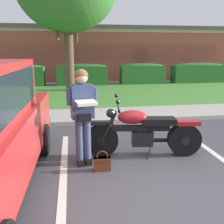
# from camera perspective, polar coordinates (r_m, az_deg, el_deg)

# --- Properties ---
(ground_plane) EXTENTS (140.00, 140.00, 0.00)m
(ground_plane) POSITION_cam_1_polar(r_m,az_deg,el_deg) (4.04, 6.05, -15.99)
(ground_plane) COLOR #424247
(curb_strip) EXTENTS (60.00, 0.20, 0.12)m
(curb_strip) POSITION_cam_1_polar(r_m,az_deg,el_deg) (7.07, -0.88, -2.08)
(curb_strip) COLOR #ADA89E
(curb_strip) RESTS_ON ground
(concrete_walk) EXTENTS (60.00, 1.50, 0.08)m
(concrete_walk) POSITION_cam_1_polar(r_m,az_deg,el_deg) (7.89, -1.74, -0.54)
(concrete_walk) COLOR #ADA89E
(concrete_walk) RESTS_ON ground
(grass_lawn) EXTENTS (60.00, 6.17, 0.06)m
(grass_lawn) POSITION_cam_1_polar(r_m,az_deg,el_deg) (11.63, -4.11, 4.09)
(grass_lawn) COLOR #478433
(grass_lawn) RESTS_ON ground
(stall_stripe_0) EXTENTS (0.14, 4.40, 0.01)m
(stall_stripe_0) POSITION_cam_1_polar(r_m,az_deg,el_deg) (4.11, -11.09, -15.61)
(stall_stripe_0) COLOR silver
(stall_stripe_0) RESTS_ON ground
(motorcycle) EXTENTS (2.24, 0.82, 1.18)m
(motorcycle) POSITION_cam_1_polar(r_m,az_deg,el_deg) (4.88, 8.18, -4.50)
(motorcycle) COLOR black
(motorcycle) RESTS_ON ground
(rider_person) EXTENTS (0.53, 0.62, 1.70)m
(rider_person) POSITION_cam_1_polar(r_m,az_deg,el_deg) (4.34, -6.69, 0.45)
(rider_person) COLOR black
(rider_person) RESTS_ON ground
(handbag) EXTENTS (0.28, 0.13, 0.36)m
(handbag) POSITION_cam_1_polar(r_m,az_deg,el_deg) (4.36, -2.24, -11.43)
(handbag) COLOR #562D19
(handbag) RESTS_ON ground
(hedge_left) EXTENTS (2.88, 0.90, 1.24)m
(hedge_left) POSITION_cam_1_polar(r_m,az_deg,el_deg) (14.98, -20.67, 7.85)
(hedge_left) COLOR #286028
(hedge_left) RESTS_ON ground
(hedge_center_left) EXTENTS (2.87, 0.90, 1.24)m
(hedge_center_left) POSITION_cam_1_polar(r_m,az_deg,el_deg) (14.68, -6.79, 8.53)
(hedge_center_left) COLOR #286028
(hedge_center_left) RESTS_ON ground
(hedge_center_right) EXTENTS (2.60, 0.90, 1.24)m
(hedge_center_right) POSITION_cam_1_polar(r_m,az_deg,el_deg) (15.24, 6.88, 8.72)
(hedge_center_right) COLOR #286028
(hedge_center_right) RESTS_ON ground
(hedge_right) EXTENTS (3.26, 0.90, 1.24)m
(hedge_right) POSITION_cam_1_polar(r_m,az_deg,el_deg) (16.56, 18.98, 8.49)
(hedge_right) COLOR #286028
(hedge_right) RESTS_ON ground
(brick_building) EXTENTS (23.87, 8.62, 3.54)m
(brick_building) POSITION_cam_1_polar(r_m,az_deg,el_deg) (20.56, -9.83, 13.09)
(brick_building) COLOR brown
(brick_building) RESTS_ON ground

